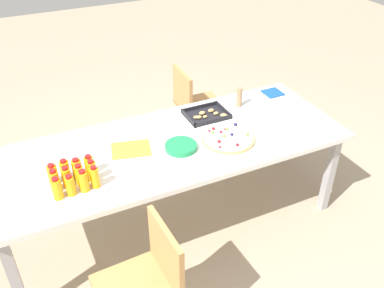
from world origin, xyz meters
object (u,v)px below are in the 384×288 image
at_px(chair_far_right, 194,103).
at_px(juice_bottle_3, 95,177).
at_px(juice_bottle_6, 79,175).
at_px(snack_tray, 207,115).
at_px(napkin_stack, 273,93).
at_px(cardboard_tube, 239,97).
at_px(juice_bottle_4, 55,181).
at_px(juice_bottle_11, 89,165).
at_px(juice_bottle_8, 53,174).
at_px(juice_bottle_5, 67,177).
at_px(paper_folder, 131,149).
at_px(juice_bottle_0, 57,189).
at_px(juice_bottle_2, 83,181).
at_px(juice_bottle_7, 92,171).
at_px(fruit_pizza, 228,138).
at_px(party_table, 171,150).
at_px(chair_near_left, 147,279).
at_px(plate_stack, 181,147).
at_px(juice_bottle_9, 65,171).
at_px(juice_bottle_1, 70,186).
at_px(juice_bottle_10, 77,168).

xyz_separation_m(chair_far_right, juice_bottle_3, (-1.17, -1.08, 0.31)).
distance_m(juice_bottle_6, snack_tray, 1.13).
bearing_deg(napkin_stack, cardboard_tube, -169.99).
distance_m(juice_bottle_4, juice_bottle_11, 0.24).
height_order(chair_far_right, juice_bottle_6, juice_bottle_6).
bearing_deg(juice_bottle_8, juice_bottle_5, -46.24).
bearing_deg(paper_folder, juice_bottle_0, -151.55).
bearing_deg(juice_bottle_2, juice_bottle_7, 46.56).
height_order(juice_bottle_8, fruit_pizza, juice_bottle_8).
xyz_separation_m(party_table, cardboard_tube, (0.69, 0.26, 0.14)).
bearing_deg(chair_near_left, cardboard_tube, -50.50).
relative_size(juice_bottle_3, juice_bottle_5, 1.06).
bearing_deg(plate_stack, juice_bottle_0, -169.66).
relative_size(juice_bottle_2, juice_bottle_8, 1.09).
bearing_deg(juice_bottle_8, plate_stack, -0.08).
distance_m(juice_bottle_6, juice_bottle_9, 0.10).
bearing_deg(party_table, paper_folder, 170.36).
bearing_deg(paper_folder, juice_bottle_7, -145.76).
distance_m(juice_bottle_8, napkin_stack, 1.91).
bearing_deg(chair_near_left, juice_bottle_9, 15.24).
xyz_separation_m(juice_bottle_2, juice_bottle_8, (-0.15, 0.15, -0.01)).
bearing_deg(juice_bottle_0, juice_bottle_1, 0.34).
bearing_deg(napkin_stack, juice_bottle_8, -167.54).
distance_m(fruit_pizza, snack_tray, 0.35).
distance_m(juice_bottle_1, snack_tray, 1.22).
bearing_deg(napkin_stack, juice_bottle_7, -163.42).
xyz_separation_m(juice_bottle_10, paper_folder, (0.39, 0.14, -0.06)).
distance_m(juice_bottle_10, snack_tray, 1.10).
distance_m(juice_bottle_0, juice_bottle_8, 0.16).
bearing_deg(chair_near_left, juice_bottle_0, 25.59).
bearing_deg(juice_bottle_7, party_table, 15.71).
xyz_separation_m(juice_bottle_1, juice_bottle_11, (0.15, 0.15, -0.00)).
relative_size(juice_bottle_8, juice_bottle_10, 1.02).
distance_m(juice_bottle_4, paper_folder, 0.58).
distance_m(juice_bottle_8, juice_bottle_11, 0.22).
bearing_deg(juice_bottle_6, juice_bottle_0, -151.64).
bearing_deg(juice_bottle_6, paper_folder, 28.49).
distance_m(plate_stack, cardboard_tube, 0.75).
relative_size(juice_bottle_4, juice_bottle_6, 1.07).
bearing_deg(juice_bottle_11, juice_bottle_8, 179.79).
bearing_deg(chair_far_right, juice_bottle_2, -47.57).
bearing_deg(juice_bottle_8, juice_bottle_10, -0.61).
relative_size(juice_bottle_1, cardboard_tube, 0.87).
bearing_deg(juice_bottle_5, juice_bottle_8, 133.76).
bearing_deg(juice_bottle_4, chair_near_left, -64.42).
height_order(party_table, juice_bottle_1, juice_bottle_1).
bearing_deg(juice_bottle_10, juice_bottle_11, 0.54).
relative_size(chair_near_left, juice_bottle_9, 5.54).
xyz_separation_m(juice_bottle_6, napkin_stack, (1.73, 0.49, -0.06)).
xyz_separation_m(juice_bottle_11, cardboard_tube, (1.28, 0.35, 0.02)).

